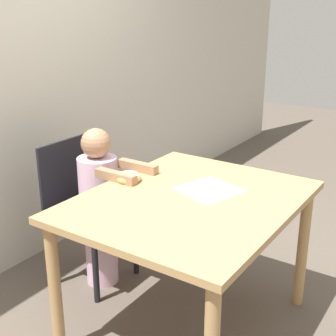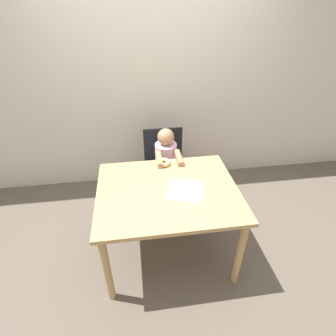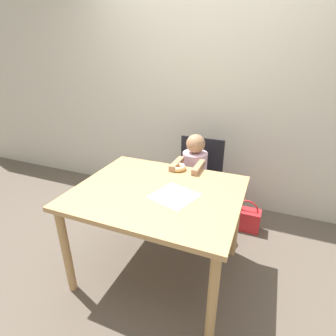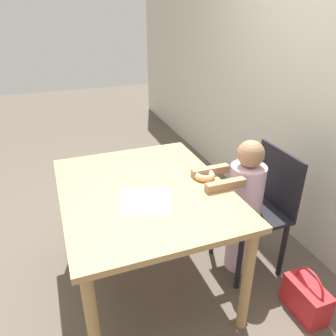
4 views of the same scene
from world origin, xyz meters
The scene contains 8 objects.
ground_plane centered at (0.00, 0.00, 0.00)m, with size 12.00×12.00×0.00m, color brown.
wall_back centered at (0.00, 1.30, 1.25)m, with size 8.00×0.05×2.50m.
dining_table centered at (0.00, 0.00, 0.65)m, with size 1.18×0.96×0.75m.
chair centered at (0.08, 0.79, 0.47)m, with size 0.44×0.41×0.88m.
child_figure centered at (0.08, 0.67, 0.51)m, with size 0.24×0.46×0.99m.
donut centered at (0.01, 0.39, 0.77)m, with size 0.13×0.13×0.04m.
napkin centered at (0.14, -0.03, 0.75)m, with size 0.35×0.35×0.00m.
handbag centered at (0.58, 0.84, 0.12)m, with size 0.29×0.15×0.33m.
Camera 2 is at (-0.24, -1.71, 2.11)m, focal length 28.00 mm.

